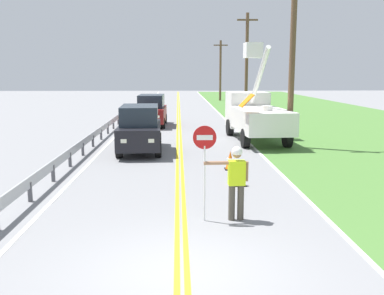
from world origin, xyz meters
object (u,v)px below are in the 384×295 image
at_px(oncoming_suv_nearest, 140,129).
at_px(traffic_cone_lead, 240,175).
at_px(oncoming_suv_second, 152,110).
at_px(flagger_worker, 236,178).
at_px(utility_pole_far, 220,69).
at_px(utility_pole_mid, 247,62).
at_px(utility_pole_near, 292,53).
at_px(utility_bucket_truck, 255,114).
at_px(traffic_cone_mid, 230,161).
at_px(stop_sign_paddle, 205,152).

xyz_separation_m(oncoming_suv_nearest, traffic_cone_lead, (3.68, -6.17, -0.72)).
xyz_separation_m(oncoming_suv_second, traffic_cone_lead, (3.73, -15.91, -0.72)).
xyz_separation_m(flagger_worker, oncoming_suv_second, (-3.17, 19.18, 0.01)).
height_order(oncoming_suv_nearest, utility_pole_far, utility_pole_far).
relative_size(utility_pole_mid, utility_pole_far, 1.14).
bearing_deg(utility_pole_far, utility_pole_near, -90.13).
xyz_separation_m(utility_bucket_truck, utility_pole_mid, (1.94, 15.52, 3.10)).
relative_size(flagger_worker, oncoming_suv_second, 0.39).
xyz_separation_m(flagger_worker, traffic_cone_mid, (0.54, 5.61, -0.71)).
distance_m(flagger_worker, utility_pole_far, 46.50).
bearing_deg(utility_pole_far, stop_sign_paddle, -95.98).
xyz_separation_m(flagger_worker, utility_bucket_truck, (2.71, 12.89, 0.36)).
xyz_separation_m(utility_bucket_truck, oncoming_suv_second, (-5.88, 6.29, -0.34)).
relative_size(utility_pole_mid, traffic_cone_mid, 12.35).
height_order(utility_bucket_truck, oncoming_suv_nearest, utility_bucket_truck).
bearing_deg(oncoming_suv_nearest, utility_pole_mid, 67.74).
distance_m(utility_bucket_truck, traffic_cone_lead, 9.91).
bearing_deg(traffic_cone_lead, utility_pole_mid, 80.76).
relative_size(oncoming_suv_second, utility_pole_mid, 0.54).
bearing_deg(oncoming_suv_second, oncoming_suv_nearest, -89.68).
distance_m(oncoming_suv_nearest, oncoming_suv_second, 9.74).
xyz_separation_m(oncoming_suv_nearest, utility_pole_mid, (7.76, 18.97, 3.45)).
relative_size(utility_pole_near, utility_pole_mid, 0.99).
height_order(stop_sign_paddle, utility_bucket_truck, utility_bucket_truck).
bearing_deg(stop_sign_paddle, oncoming_suv_second, 97.13).
height_order(utility_bucket_truck, traffic_cone_lead, utility_bucket_truck).
distance_m(oncoming_suv_second, utility_pole_near, 11.74).
distance_m(utility_bucket_truck, utility_pole_mid, 15.94).
distance_m(utility_bucket_truck, utility_pole_far, 33.47).
height_order(flagger_worker, traffic_cone_mid, flagger_worker).
distance_m(stop_sign_paddle, traffic_cone_lead, 3.83).
relative_size(utility_pole_far, traffic_cone_mid, 10.86).
bearing_deg(utility_pole_far, utility_pole_mid, -88.18).
bearing_deg(oncoming_suv_nearest, utility_pole_near, 8.66).
height_order(stop_sign_paddle, traffic_cone_mid, stop_sign_paddle).
distance_m(flagger_worker, oncoming_suv_second, 19.44).
relative_size(utility_bucket_truck, traffic_cone_mid, 9.89).
bearing_deg(utility_bucket_truck, traffic_cone_lead, -102.60).
bearing_deg(traffic_cone_mid, oncoming_suv_nearest, 133.63).
distance_m(flagger_worker, stop_sign_paddle, 1.02).
height_order(flagger_worker, oncoming_suv_second, oncoming_suv_second).
height_order(flagger_worker, oncoming_suv_nearest, oncoming_suv_nearest).
xyz_separation_m(utility_pole_mid, traffic_cone_mid, (-4.11, -22.81, -4.17)).
height_order(utility_bucket_truck, utility_pole_mid, utility_pole_mid).
relative_size(utility_bucket_truck, utility_pole_mid, 0.80).
distance_m(utility_bucket_truck, utility_pole_near, 4.07).
height_order(traffic_cone_lead, traffic_cone_mid, same).
bearing_deg(flagger_worker, stop_sign_paddle, -176.88).
bearing_deg(traffic_cone_mid, flagger_worker, -95.48).
distance_m(stop_sign_paddle, traffic_cone_mid, 5.96).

